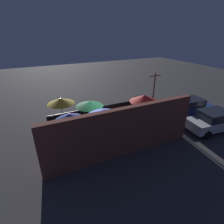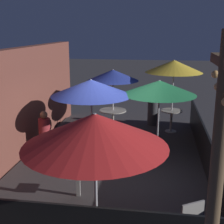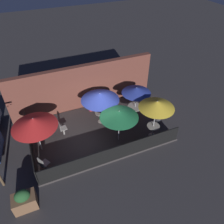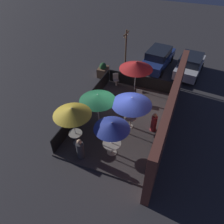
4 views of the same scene
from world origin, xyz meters
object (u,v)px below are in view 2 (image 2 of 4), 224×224
object	(u,v)px
patio_umbrella_1	(174,66)
patron_0	(45,134)
patio_chair_1	(187,223)
patio_umbrella_4	(159,88)
dining_table_1	(171,115)
dining_table_2	(92,134)
dining_table_0	(113,114)
patio_chair_0	(77,175)
patron_1	(153,110)
patio_umbrella_0	(113,75)
patio_umbrella_3	(95,130)
light_post	(212,220)
patio_umbrella_2	(91,88)

from	to	relation	value
patio_umbrella_1	patron_0	distance (m)	4.75
patio_chair_1	patio_umbrella_4	bearing A→B (deg)	-24.67
dining_table_1	dining_table_2	size ratio (longest dim) A/B	1.03
dining_table_0	patio_chair_0	distance (m)	4.68
patio_chair_1	patron_1	bearing A→B (deg)	-25.66
patio_umbrella_0	patio_umbrella_3	size ratio (longest dim) A/B	0.94
dining_table_0	light_post	world-z (taller)	light_post
patron_0	patron_1	bearing A→B (deg)	-61.22
dining_table_1	patron_1	size ratio (longest dim) A/B	0.62
patio_chair_0	patio_umbrella_3	bearing A→B (deg)	-158.23
patio_chair_0	patio_chair_1	size ratio (longest dim) A/B	0.98
patron_0	dining_table_1	bearing A→B (deg)	-73.97
patron_0	dining_table_0	bearing A→B (deg)	-52.30
patio_umbrella_3	dining_table_1	xyz separation A→B (m)	(6.11, -1.42, -1.38)
patio_umbrella_2	light_post	size ratio (longest dim) A/B	0.62
patio_umbrella_0	patio_umbrella_2	bearing A→B (deg)	172.90
patio_umbrella_3	patio_umbrella_0	bearing A→B (deg)	5.84
patron_1	dining_table_2	bearing A→B (deg)	163.17
patio_umbrella_3	dining_table_2	xyz separation A→B (m)	(3.80, 0.89, -1.40)
patio_chair_1	patron_0	size ratio (longest dim) A/B	0.76
patio_umbrella_4	patio_umbrella_3	bearing A→B (deg)	166.98
dining_table_2	patron_0	world-z (taller)	patron_0
patio_umbrella_1	dining_table_0	distance (m)	2.65
patron_0	light_post	world-z (taller)	light_post
dining_table_0	patron_0	xyz separation A→B (m)	(-2.41, 1.61, -0.01)
patio_chair_1	patio_umbrella_0	bearing A→B (deg)	-12.53
patio_umbrella_2	patio_chair_1	distance (m)	4.73
patio_umbrella_1	dining_table_0	bearing A→B (deg)	92.81
patio_umbrella_2	light_post	bearing A→B (deg)	-158.21
patio_umbrella_0	patron_0	world-z (taller)	patio_umbrella_0
patio_chair_0	light_post	bearing A→B (deg)	-152.90
patio_umbrella_0	patio_chair_1	size ratio (longest dim) A/B	2.26
patio_umbrella_2	patio_chair_0	distance (m)	2.85
patio_chair_1	patio_umbrella_1	bearing A→B (deg)	-31.03
patio_umbrella_1	patio_umbrella_4	size ratio (longest dim) A/B	1.18
patio_umbrella_4	dining_table_1	size ratio (longest dim) A/B	2.73
patio_umbrella_0	dining_table_1	xyz separation A→B (m)	(0.10, -2.03, -1.36)
patio_umbrella_1	patio_chair_1	world-z (taller)	patio_umbrella_1
patio_chair_1	light_post	xyz separation A→B (m)	(-1.98, 0.03, 1.38)
patio_umbrella_0	patio_chair_1	bearing A→B (deg)	-161.03
patio_umbrella_2	patio_umbrella_4	bearing A→B (deg)	-78.69
patron_0	dining_table_2	bearing A→B (deg)	-99.96
patio_umbrella_1	patron_1	xyz separation A→B (m)	(0.73, 0.65, -1.73)
patio_umbrella_3	dining_table_0	size ratio (longest dim) A/B	2.43
dining_table_2	patio_umbrella_3	bearing A→B (deg)	-166.81
dining_table_0	light_post	bearing A→B (deg)	-165.67
patio_umbrella_1	dining_table_0	xyz separation A→B (m)	(-0.10, 2.03, -1.70)
dining_table_1	dining_table_2	xyz separation A→B (m)	(-2.31, 2.31, -0.02)
patio_umbrella_1	patio_umbrella_3	world-z (taller)	patio_umbrella_1
dining_table_1	patio_umbrella_2	bearing A→B (deg)	135.04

